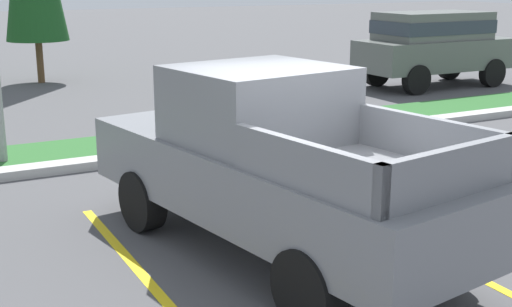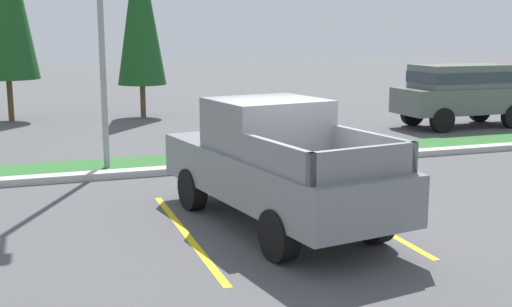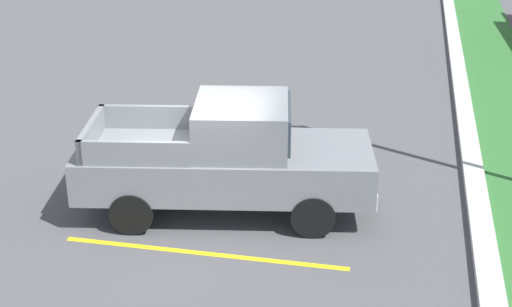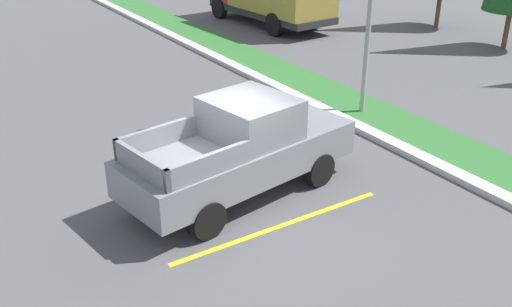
{
  "view_description": "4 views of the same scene",
  "coord_description": "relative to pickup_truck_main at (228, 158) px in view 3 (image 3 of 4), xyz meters",
  "views": [
    {
      "loc": [
        -3.87,
        -5.96,
        3.07
      ],
      "look_at": [
        0.04,
        1.47,
        0.9
      ],
      "focal_mm": 48.35,
      "sensor_mm": 36.0,
      "label": 1
    },
    {
      "loc": [
        -4.04,
        -9.46,
        3.23
      ],
      "look_at": [
        -0.45,
        0.89,
        1.16
      ],
      "focal_mm": 45.88,
      "sensor_mm": 36.0,
      "label": 2
    },
    {
      "loc": [
        11.48,
        3.43,
        6.47
      ],
      "look_at": [
        -0.27,
        1.03,
        1.17
      ],
      "focal_mm": 52.41,
      "sensor_mm": 36.0,
      "label": 3
    },
    {
      "loc": [
        9.11,
        -5.07,
        6.15
      ],
      "look_at": [
        -0.24,
        0.87,
        0.86
      ],
      "focal_mm": 40.36,
      "sensor_mm": 36.0,
      "label": 4
    }
  ],
  "objects": [
    {
      "name": "curb_strip",
      "position": [
        0.26,
        4.48,
        -0.97
      ],
      "size": [
        56.0,
        0.4,
        0.15
      ],
      "primitive_type": "cube",
      "color": "#B2B2AD",
      "rests_on": "ground"
    },
    {
      "name": "ground_plane",
      "position": [
        0.26,
        -0.52,
        -1.04
      ],
      "size": [
        120.0,
        120.0,
        0.0
      ],
      "primitive_type": "plane",
      "color": "#4C4C4F"
    },
    {
      "name": "parking_line_near",
      "position": [
        -1.54,
        -0.05,
        -1.04
      ],
      "size": [
        0.12,
        4.8,
        0.01
      ],
      "primitive_type": "cube",
      "color": "yellow",
      "rests_on": "ground"
    },
    {
      "name": "parking_line_far",
      "position": [
        1.56,
        -0.05,
        -1.04
      ],
      "size": [
        0.12,
        4.8,
        0.01
      ],
      "primitive_type": "cube",
      "color": "yellow",
      "rests_on": "ground"
    },
    {
      "name": "pickup_truck_main",
      "position": [
        0.0,
        0.0,
        0.0
      ],
      "size": [
        2.73,
        5.46,
        2.1
      ],
      "color": "black",
      "rests_on": "ground"
    }
  ]
}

